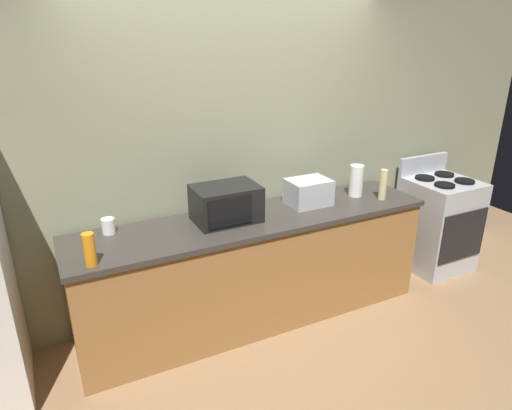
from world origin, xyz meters
The scene contains 10 objects.
ground_plane centered at (0.00, 0.00, 0.00)m, with size 8.00×8.00×0.00m, color #93704C.
back_wall centered at (0.00, 0.81, 1.35)m, with size 6.40×0.10×2.70m, color gray.
counter_run centered at (0.00, 0.40, 0.45)m, with size 2.84×0.64×0.90m.
stove_range centered at (2.00, 0.40, 0.46)m, with size 0.60×0.61×1.08m.
microwave centered at (-0.22, 0.45, 1.04)m, with size 0.48×0.35×0.27m.
toaster_oven centered at (0.51, 0.46, 1.01)m, with size 0.34×0.26×0.21m, color #B7BABF.
paper_towel_roll centered at (0.98, 0.45, 1.04)m, with size 0.12×0.12×0.27m, color white.
bottle_vinegar centered at (1.13, 0.28, 1.03)m, with size 0.06×0.06×0.26m, color beige.
bottle_dish_soap centered at (-1.23, 0.17, 1.01)m, with size 0.07×0.07×0.21m, color orange.
mug_white centered at (-1.06, 0.60, 0.95)m, with size 0.09×0.09×0.11m, color white.
Camera 1 is at (-1.43, -2.46, 2.24)m, focal length 31.79 mm.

